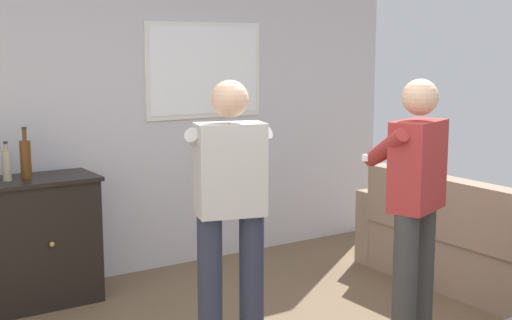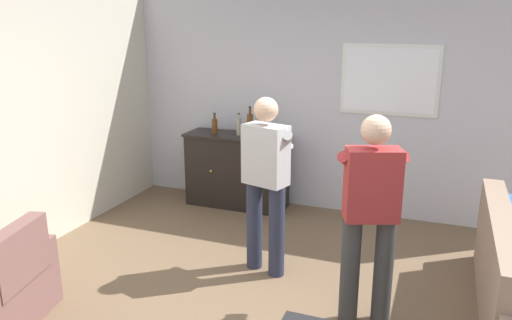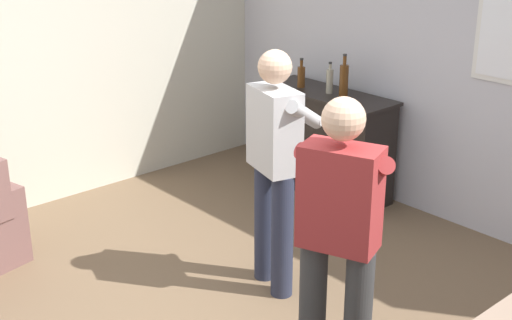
{
  "view_description": "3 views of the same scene",
  "coord_description": "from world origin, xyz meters",
  "px_view_note": "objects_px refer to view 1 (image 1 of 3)",
  "views": [
    {
      "loc": [
        -2.35,
        -2.75,
        1.88
      ],
      "look_at": [
        -0.23,
        0.47,
        1.25
      ],
      "focal_mm": 50.0,
      "sensor_mm": 36.0,
      "label": 1
    },
    {
      "loc": [
        1.26,
        -3.31,
        2.34
      ],
      "look_at": [
        -0.23,
        0.59,
        1.15
      ],
      "focal_mm": 35.0,
      "sensor_mm": 36.0,
      "label": 2
    },
    {
      "loc": [
        2.99,
        -2.25,
        2.6
      ],
      "look_at": [
        0.02,
        0.41,
        1.1
      ],
      "focal_mm": 50.0,
      "sensor_mm": 36.0,
      "label": 3
    }
  ],
  "objects_px": {
    "couch": "(481,252)",
    "person_standing_right": "(415,200)",
    "bottle_wine_green": "(26,158)",
    "person_standing_left": "(230,205)",
    "bottle_liquor_amber": "(7,165)",
    "sideboard_cabinet": "(6,246)"
  },
  "relations": [
    {
      "from": "couch",
      "to": "person_standing_right",
      "type": "relative_size",
      "value": 1.39
    },
    {
      "from": "bottle_liquor_amber",
      "to": "person_standing_left",
      "type": "distance_m",
      "value": 1.76
    },
    {
      "from": "bottle_wine_green",
      "to": "bottle_liquor_amber",
      "type": "distance_m",
      "value": 0.15
    },
    {
      "from": "person_standing_left",
      "to": "bottle_liquor_amber",
      "type": "bearing_deg",
      "value": 121.05
    },
    {
      "from": "sideboard_cabinet",
      "to": "person_standing_left",
      "type": "xyz_separation_m",
      "value": [
        0.94,
        -1.51,
        0.47
      ]
    },
    {
      "from": "bottle_wine_green",
      "to": "person_standing_left",
      "type": "distance_m",
      "value": 1.72
    },
    {
      "from": "couch",
      "to": "bottle_wine_green",
      "type": "bearing_deg",
      "value": 149.83
    },
    {
      "from": "person_standing_right",
      "to": "couch",
      "type": "bearing_deg",
      "value": 18.19
    },
    {
      "from": "sideboard_cabinet",
      "to": "bottle_liquor_amber",
      "type": "relative_size",
      "value": 4.71
    },
    {
      "from": "person_standing_left",
      "to": "bottle_wine_green",
      "type": "bearing_deg",
      "value": 116.58
    },
    {
      "from": "bottle_wine_green",
      "to": "person_standing_right",
      "type": "bearing_deg",
      "value": -48.84
    },
    {
      "from": "bottle_wine_green",
      "to": "bottle_liquor_amber",
      "type": "height_order",
      "value": "bottle_wine_green"
    },
    {
      "from": "couch",
      "to": "bottle_liquor_amber",
      "type": "bearing_deg",
      "value": 151.38
    },
    {
      "from": "couch",
      "to": "person_standing_left",
      "type": "distance_m",
      "value": 2.21
    },
    {
      "from": "bottle_wine_green",
      "to": "person_standing_right",
      "type": "distance_m",
      "value": 2.71
    },
    {
      "from": "couch",
      "to": "bottle_liquor_amber",
      "type": "distance_m",
      "value": 3.52
    },
    {
      "from": "couch",
      "to": "person_standing_right",
      "type": "height_order",
      "value": "person_standing_right"
    },
    {
      "from": "bottle_liquor_amber",
      "to": "couch",
      "type": "bearing_deg",
      "value": -28.62
    },
    {
      "from": "person_standing_left",
      "to": "person_standing_right",
      "type": "xyz_separation_m",
      "value": [
        1.02,
        -0.51,
        0.0
      ]
    },
    {
      "from": "bottle_liquor_amber",
      "to": "person_standing_right",
      "type": "xyz_separation_m",
      "value": [
        1.92,
        -2.01,
        -0.12
      ]
    },
    {
      "from": "sideboard_cabinet",
      "to": "bottle_liquor_amber",
      "type": "xyz_separation_m",
      "value": [
        0.03,
        -0.01,
        0.58
      ]
    },
    {
      "from": "person_standing_right",
      "to": "bottle_wine_green",
      "type": "bearing_deg",
      "value": 131.16
    }
  ]
}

